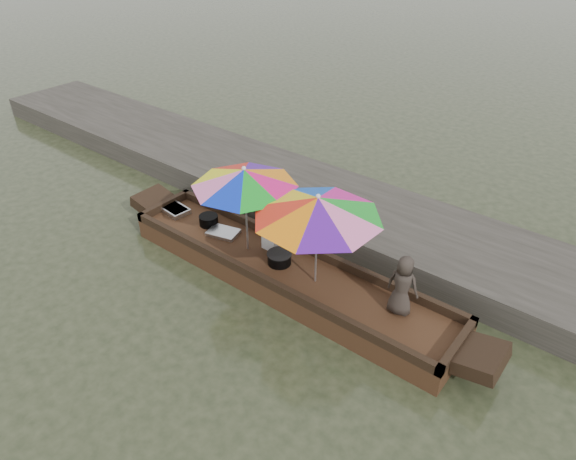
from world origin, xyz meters
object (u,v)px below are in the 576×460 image
Objects in this scene: boat_hull at (284,274)px; supply_bag at (272,241)px; vendor at (403,285)px; tray_crayfish at (175,210)px; tray_scallop at (223,232)px; cooking_pot at (209,220)px; charcoal_grill at (279,259)px; umbrella_bow at (246,210)px; umbrella_stern at (317,240)px.

supply_bag is at bearing 150.70° from boat_hull.
boat_hull is 2.09m from vendor.
tray_scallop is at bearing 1.16° from tray_crayfish.
cooking_pot is at bearing 171.37° from tray_scallop.
charcoal_grill is at bearing 0.26° from vendor.
umbrella_bow is (-0.68, -0.01, 0.68)m from charcoal_grill.
vendor is at bearing 7.98° from umbrella_stern.
tray_crayfish is 1.91× the size of supply_bag.
umbrella_stern is at bearing -2.96° from cooking_pot.
boat_hull is 6.22× the size of vendor.
tray_scallop is at bearing 177.46° from boat_hull.
supply_bag is 0.76m from umbrella_bow.
supply_bag is (2.20, 0.23, 0.09)m from tray_crayfish.
supply_bag reaches higher than tray_scallop.
umbrella_stern is (3.31, -0.04, 0.73)m from tray_crayfish.
vendor reaches higher than charcoal_grill.
charcoal_grill is 0.23× the size of umbrella_bow.
cooking_pot is 1.76m from charcoal_grill.
supply_bag is at bearing 41.85° from umbrella_bow.
supply_bag is 0.16× the size of umbrella_bow.
supply_bag reaches higher than charcoal_grill.
umbrella_stern reaches higher than tray_crayfish.
vendor is 2.79m from umbrella_bow.
charcoal_grill is (1.76, -0.11, -0.00)m from cooking_pot.
umbrella_bow is at bearing 180.00° from boat_hull.
tray_scallop is 1.91× the size of supply_bag.
tray_scallop is 0.99m from umbrella_bow.
vendor is at bearing 4.82° from charcoal_grill.
cooking_pot is 3.86m from vendor.
umbrella_bow is at bearing -178.81° from charcoal_grill.
boat_hull is at bearing -7.24° from charcoal_grill.
vendor is (2.09, 0.18, 0.39)m from charcoal_grill.
vendor is 1.40m from umbrella_stern.
supply_bag reaches higher than cooking_pot.
boat_hull is 3.09× the size of umbrella_stern.
tray_scallop is (0.43, -0.06, -0.06)m from cooking_pot.
umbrella_bow is at bearing -5.62° from tray_scallop.
vendor reaches higher than cooking_pot.
tray_crayfish is (-2.69, 0.04, 0.22)m from boat_hull.
cooking_pot is 1.23× the size of supply_bag.
vendor reaches higher than boat_hull.
tray_scallop is 1.39× the size of charcoal_grill.
boat_hull is at bearing 0.94° from vendor.
tray_scallop is at bearing 177.85° from charcoal_grill.
vendor reaches higher than supply_bag.
umbrella_stern reaches higher than tray_scallop.
umbrella_stern reaches higher than charcoal_grill.
umbrella_stern is (-1.36, -0.19, 0.30)m from vendor.
tray_crayfish is 2.21m from supply_bag.
supply_bag is 0.29× the size of vendor.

